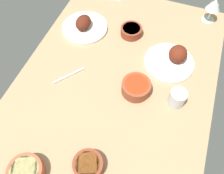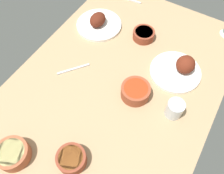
{
  "view_description": "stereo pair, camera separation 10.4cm",
  "coord_description": "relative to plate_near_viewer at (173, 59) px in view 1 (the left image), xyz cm",
  "views": [
    {
      "loc": [
        -51.48,
        -18.71,
        95.02
      ],
      "look_at": [
        0.0,
        0.0,
        6.0
      ],
      "focal_mm": 37.14,
      "sensor_mm": 36.0,
      "label": 1
    },
    {
      "loc": [
        -47.0,
        -28.14,
        95.02
      ],
      "look_at": [
        0.0,
        0.0,
        6.0
      ],
      "focal_mm": 37.14,
      "sensor_mm": 36.0,
      "label": 2
    }
  ],
  "objects": [
    {
      "name": "water_tumbler",
      "position": [
        -21.53,
        -6.28,
        1.51
      ],
      "size": [
        7.19,
        7.19,
        8.23
      ],
      "primitive_type": "cylinder",
      "color": "silver",
      "rests_on": "dining_table"
    },
    {
      "name": "dining_table",
      "position": [
        -24.63,
        22.29,
        -4.6
      ],
      "size": [
        140.0,
        90.0,
        4.0
      ],
      "primitive_type": "cube",
      "color": "tan",
      "rests_on": "ground"
    },
    {
      "name": "plate_near_viewer",
      "position": [
        0.0,
        0.0,
        0.0
      ],
      "size": [
        24.13,
        24.13,
        9.16
      ],
      "color": "white",
      "rests_on": "dining_table"
    },
    {
      "name": "spoon_loose",
      "position": [
        -24.21,
        44.02,
        -2.2
      ],
      "size": [
        13.23,
        10.7,
        0.8
      ],
      "primitive_type": "cube",
      "rotation": [
        0.0,
        0.0,
        2.47
      ],
      "color": "silver",
      "rests_on": "dining_table"
    },
    {
      "name": "plate_far_side",
      "position": [
        6.59,
        49.5,
        -0.45
      ],
      "size": [
        24.47,
        24.47,
        7.97
      ],
      "color": "white",
      "rests_on": "dining_table"
    },
    {
      "name": "bowl_potatoes",
      "position": [
        -70.08,
        39.06,
        0.48
      ],
      "size": [
        12.89,
        12.89,
        5.68
      ],
      "color": "#A35133",
      "rests_on": "dining_table"
    },
    {
      "name": "wine_glass",
      "position": [
        36.53,
        -12.61,
        7.32
      ],
      "size": [
        7.6,
        7.6,
        14.0
      ],
      "color": "silver",
      "rests_on": "dining_table"
    },
    {
      "name": "bowl_soup",
      "position": [
        -60.14,
        18.78,
        0.37
      ],
      "size": [
        11.29,
        11.29,
        5.45
      ],
      "color": "brown",
      "rests_on": "dining_table"
    },
    {
      "name": "bowl_sauce",
      "position": [
        -21.79,
        11.91,
        0.59
      ],
      "size": [
        12.99,
        12.99,
        5.89
      ],
      "color": "brown",
      "rests_on": "dining_table"
    },
    {
      "name": "bowl_cream",
      "position": [
        11.41,
        24.55,
        -0.11
      ],
      "size": [
        11.28,
        11.28,
        4.52
      ],
      "color": "brown",
      "rests_on": "dining_table"
    }
  ]
}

